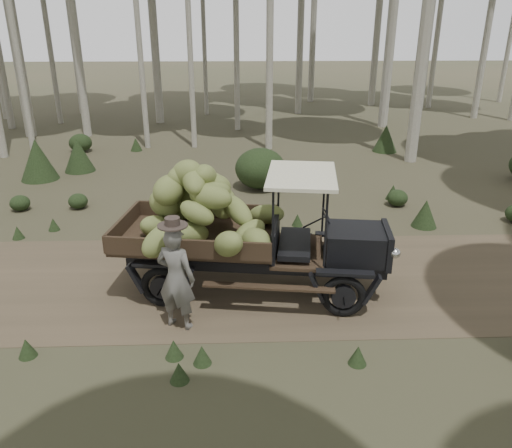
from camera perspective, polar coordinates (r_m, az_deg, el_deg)
The scene contains 5 objects.
ground at distance 9.66m, azimuth -10.28°, elevation -6.53°, with size 120.00×120.00×0.00m, color #473D2B.
dirt_track at distance 9.66m, azimuth -10.28°, elevation -6.51°, with size 70.00×4.00×0.01m, color brown.
banana_truck at distance 8.76m, azimuth -3.34°, elevation 0.79°, with size 5.02×2.65×2.49m.
farmer at distance 7.89m, azimuth -9.13°, elevation -6.00°, with size 0.74×0.62×1.88m.
undergrowth at distance 10.20m, azimuth -21.29°, elevation -2.91°, with size 22.90×22.16×1.36m.
Camera 1 is at (1.40, -8.41, 4.55)m, focal length 35.00 mm.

